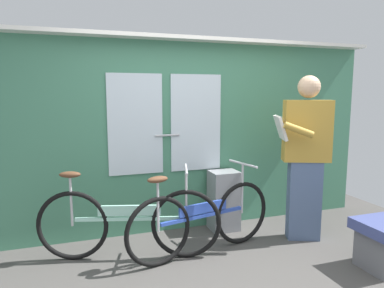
{
  "coord_description": "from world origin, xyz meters",
  "views": [
    {
      "loc": [
        -1.22,
        -2.5,
        1.59
      ],
      "look_at": [
        -0.13,
        0.68,
        1.11
      ],
      "focal_mm": 33.24,
      "sensor_mm": 36.0,
      "label": 1
    }
  ],
  "objects_px": {
    "bicycle_leaning_behind": "(202,219)",
    "passenger_reading_newspaper": "(305,154)",
    "bicycle_near_door": "(129,222)",
    "trash_bin_by_wall": "(224,200)"
  },
  "relations": [
    {
      "from": "bicycle_leaning_behind",
      "to": "passenger_reading_newspaper",
      "type": "distance_m",
      "value": 1.31
    },
    {
      "from": "bicycle_near_door",
      "to": "trash_bin_by_wall",
      "type": "distance_m",
      "value": 1.24
    },
    {
      "from": "bicycle_near_door",
      "to": "passenger_reading_newspaper",
      "type": "relative_size",
      "value": 0.96
    },
    {
      "from": "bicycle_near_door",
      "to": "bicycle_leaning_behind",
      "type": "xyz_separation_m",
      "value": [
        0.7,
        -0.13,
        -0.01
      ]
    },
    {
      "from": "passenger_reading_newspaper",
      "to": "trash_bin_by_wall",
      "type": "bearing_deg",
      "value": -14.04
    },
    {
      "from": "passenger_reading_newspaper",
      "to": "trash_bin_by_wall",
      "type": "distance_m",
      "value": 1.06
    },
    {
      "from": "bicycle_near_door",
      "to": "bicycle_leaning_behind",
      "type": "height_order",
      "value": "bicycle_near_door"
    },
    {
      "from": "bicycle_leaning_behind",
      "to": "trash_bin_by_wall",
      "type": "distance_m",
      "value": 0.71
    },
    {
      "from": "bicycle_near_door",
      "to": "bicycle_leaning_behind",
      "type": "relative_size",
      "value": 1.05
    },
    {
      "from": "bicycle_near_door",
      "to": "passenger_reading_newspaper",
      "type": "height_order",
      "value": "passenger_reading_newspaper"
    }
  ]
}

